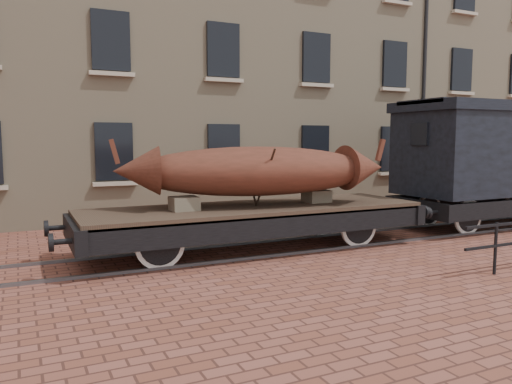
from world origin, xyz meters
name	(u,v)px	position (x,y,z in m)	size (l,w,h in m)	color
ground	(264,250)	(0.00, 0.00, 0.00)	(90.00, 90.00, 0.00)	brown
warehouse_cream	(223,34)	(3.00, 9.99, 7.00)	(40.00, 10.19, 14.00)	tan
rail_track	(264,248)	(0.00, 0.00, 0.03)	(30.00, 1.52, 0.06)	#59595E
flatcar_wagon	(255,215)	(-0.25, 0.00, 0.83)	(8.83, 2.40, 1.33)	#413124
iron_boat	(256,171)	(-0.20, 0.00, 1.84)	(6.37, 2.79, 1.54)	brown
goods_van	(497,149)	(7.66, 0.00, 2.26)	(6.98, 2.54, 3.61)	black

